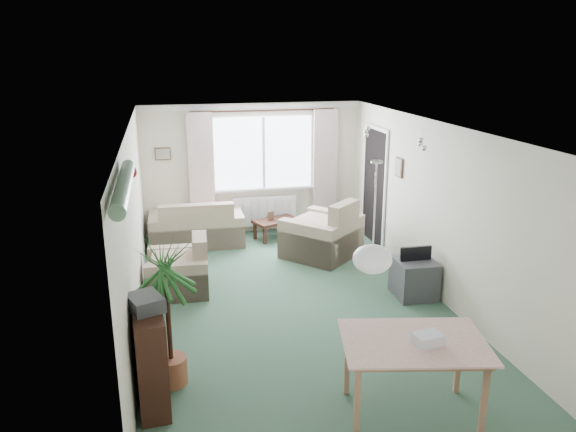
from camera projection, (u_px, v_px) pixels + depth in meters
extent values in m
plane|color=#32533F|center=(293.00, 303.00, 7.63)|extent=(6.50, 6.50, 0.00)
cube|color=white|center=(263.00, 153.00, 10.27)|extent=(1.80, 0.03, 1.30)
cube|color=black|center=(264.00, 111.00, 9.97)|extent=(2.60, 0.03, 0.03)
cube|color=beige|center=(201.00, 169.00, 10.00)|extent=(0.45, 0.08, 2.00)
cube|color=beige|center=(325.00, 163.00, 10.48)|extent=(0.45, 0.08, 2.00)
cube|color=white|center=(264.00, 211.00, 10.54)|extent=(1.20, 0.10, 0.55)
cube|color=black|center=(374.00, 187.00, 9.82)|extent=(0.03, 0.95, 2.00)
sphere|color=white|center=(372.00, 259.00, 5.10)|extent=(0.36, 0.36, 0.36)
cylinder|color=#196626|center=(124.00, 186.00, 4.43)|extent=(1.60, 1.60, 0.12)
sphere|color=silver|center=(366.00, 128.00, 8.12)|extent=(0.20, 0.20, 0.20)
sphere|color=silver|center=(422.00, 140.00, 7.06)|extent=(0.20, 0.20, 0.20)
cube|color=brown|center=(163.00, 154.00, 9.87)|extent=(0.28, 0.03, 0.22)
cube|color=brown|center=(399.00, 167.00, 8.73)|extent=(0.03, 0.24, 0.30)
cube|color=beige|center=(196.00, 222.00, 9.85)|extent=(1.64, 0.90, 0.81)
cube|color=beige|center=(322.00, 227.00, 9.28)|extent=(1.50, 1.49, 0.97)
cube|color=beige|center=(177.00, 264.00, 7.92)|extent=(0.90, 0.95, 0.80)
cube|color=black|center=(276.00, 229.00, 10.22)|extent=(0.89, 0.70, 0.35)
cube|color=brown|center=(271.00, 216.00, 10.13)|extent=(0.12, 0.05, 0.16)
cube|color=black|center=(150.00, 356.00, 5.35)|extent=(0.34, 0.83, 1.00)
cube|color=#38393D|center=(145.00, 303.00, 5.18)|extent=(0.39, 0.43, 0.14)
cylinder|color=#1E501B|center=(168.00, 314.00, 5.58)|extent=(0.80, 0.80, 1.58)
cube|color=tan|center=(411.00, 379.00, 5.20)|extent=(1.34, 1.03, 0.75)
cube|color=silver|center=(428.00, 340.00, 5.02)|extent=(0.27, 0.21, 0.12)
cube|color=#3F3F44|center=(414.00, 278.00, 7.79)|extent=(0.55, 0.60, 0.53)
cylinder|color=navy|center=(313.00, 250.00, 9.46)|extent=(0.80, 0.80, 0.13)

